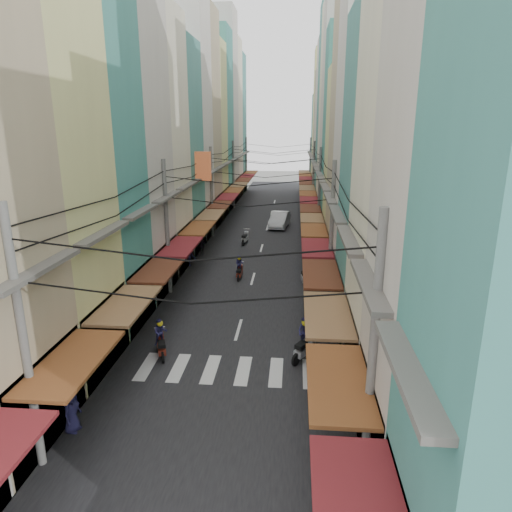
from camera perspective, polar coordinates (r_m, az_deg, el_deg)
The scene contains 15 objects.
ground at distance 25.45m, azimuth -1.65°, elevation -7.29°, with size 160.00×160.00×0.00m, color slate.
road at distance 44.44m, azimuth 1.27°, elevation 3.01°, with size 10.00×80.00×0.02m, color black.
sidewalk_left at distance 45.30m, azimuth -6.98°, elevation 3.18°, with size 3.00×80.00×0.06m, color gray.
sidewalk_right at distance 44.52m, azimuth 9.66°, elevation 2.83°, with size 3.00×80.00×0.06m, color gray.
crosswalk at distance 20.13m, azimuth -3.64°, elevation -14.01°, with size 7.55×2.40×0.01m.
building_row_left at distance 41.15m, azimuth -10.46°, elevation 15.43°, with size 7.80×67.67×23.70m.
building_row_right at distance 39.98m, azimuth 12.80°, elevation 14.76°, with size 7.80×68.98×22.59m.
utility_poles at distance 38.46m, azimuth 0.84°, elevation 10.90°, with size 10.20×66.13×8.20m.
white_car at distance 46.67m, azimuth 2.94°, elevation 3.62°, with size 5.47×2.15×1.93m, color silver.
bicycle at distance 28.37m, azimuth 13.10°, elevation -5.19°, with size 0.67×1.79×1.23m, color black.
moving_scooters at distance 26.23m, azimuth -0.60°, elevation -5.26°, with size 7.06×22.20×1.97m.
parked_scooters at distance 21.59m, azimuth 8.49°, elevation -10.66°, with size 13.45×13.21×0.97m.
pedestrians at distance 27.15m, azimuth -8.25°, elevation -3.63°, with size 12.58×23.02×2.24m.
market_umbrella at distance 23.86m, azimuth 15.47°, elevation -3.70°, with size 2.43×2.43×2.57m.
traffic_sign at distance 18.66m, azimuth 10.92°, elevation -9.57°, with size 0.10×0.64×2.91m.
Camera 1 is at (2.72, -23.19, 10.14)m, focal length 32.00 mm.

